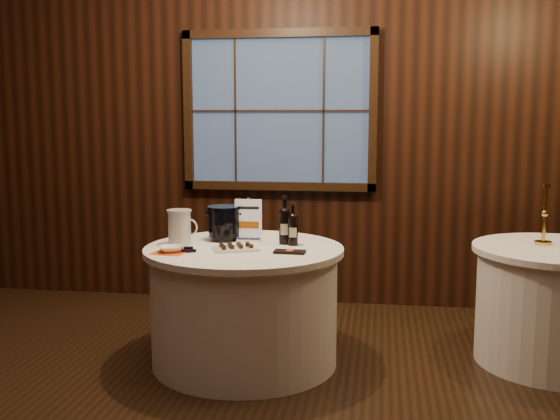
% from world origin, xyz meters
% --- Properties ---
extents(back_wall, '(6.00, 0.10, 3.00)m').
position_xyz_m(back_wall, '(0.00, 2.48, 1.54)').
color(back_wall, black).
rests_on(back_wall, ground).
extents(main_table, '(1.28, 1.28, 0.77)m').
position_xyz_m(main_table, '(0.00, 1.00, 0.39)').
color(main_table, white).
rests_on(main_table, ground).
extents(side_table, '(1.08, 1.08, 0.77)m').
position_xyz_m(side_table, '(2.00, 1.30, 0.39)').
color(side_table, white).
rests_on(side_table, ground).
extents(sign_stand, '(0.18, 0.09, 0.29)m').
position_xyz_m(sign_stand, '(-0.01, 1.20, 0.87)').
color(sign_stand, silver).
rests_on(sign_stand, main_table).
extents(port_bottle_left, '(0.08, 0.08, 0.32)m').
position_xyz_m(port_bottle_left, '(0.24, 1.14, 0.91)').
color(port_bottle_left, black).
rests_on(port_bottle_left, main_table).
extents(port_bottle_right, '(0.07, 0.07, 0.28)m').
position_xyz_m(port_bottle_right, '(0.30, 1.10, 0.89)').
color(port_bottle_right, black).
rests_on(port_bottle_right, main_table).
extents(ice_bucket, '(0.23, 0.23, 0.23)m').
position_xyz_m(ice_bucket, '(-0.18, 1.21, 0.89)').
color(ice_bucket, black).
rests_on(ice_bucket, main_table).
extents(chocolate_plate, '(0.33, 0.28, 0.04)m').
position_xyz_m(chocolate_plate, '(-0.03, 0.89, 0.79)').
color(chocolate_plate, white).
rests_on(chocolate_plate, main_table).
extents(chocolate_box, '(0.19, 0.10, 0.02)m').
position_xyz_m(chocolate_box, '(0.32, 0.85, 0.78)').
color(chocolate_box, black).
rests_on(chocolate_box, main_table).
extents(grape_bunch, '(0.15, 0.06, 0.03)m').
position_xyz_m(grape_bunch, '(-0.30, 0.78, 0.79)').
color(grape_bunch, black).
rests_on(grape_bunch, main_table).
extents(glass_pitcher, '(0.21, 0.16, 0.23)m').
position_xyz_m(glass_pitcher, '(-0.43, 1.02, 0.89)').
color(glass_pitcher, silver).
rests_on(glass_pitcher, main_table).
extents(orange_napkin, '(0.23, 0.23, 0.00)m').
position_xyz_m(orange_napkin, '(-0.41, 0.76, 0.77)').
color(orange_napkin, '#FF5415').
rests_on(orange_napkin, main_table).
extents(cracker_bowl, '(0.19, 0.19, 0.04)m').
position_xyz_m(cracker_bowl, '(-0.41, 0.76, 0.79)').
color(cracker_bowl, white).
rests_on(cracker_bowl, orange_napkin).
extents(brass_candlestick, '(0.11, 0.11, 0.40)m').
position_xyz_m(brass_candlestick, '(1.92, 1.38, 0.91)').
color(brass_candlestick, gold).
rests_on(brass_candlestick, side_table).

